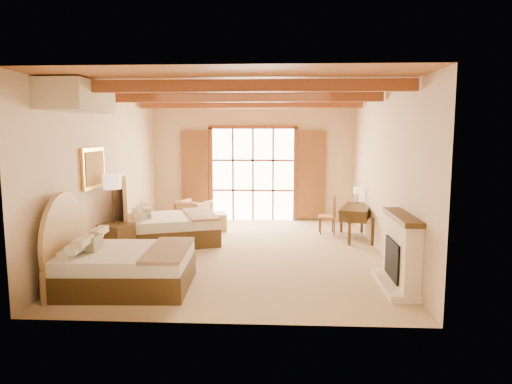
# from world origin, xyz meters

# --- Properties ---
(floor) EXTENTS (7.00, 7.00, 0.00)m
(floor) POSITION_xyz_m (0.00, 0.00, 0.00)
(floor) COLOR tan
(floor) RESTS_ON ground
(wall_back) EXTENTS (5.50, 0.00, 5.50)m
(wall_back) POSITION_xyz_m (0.00, 3.50, 1.60)
(wall_back) COLOR beige
(wall_back) RESTS_ON ground
(wall_left) EXTENTS (0.00, 7.00, 7.00)m
(wall_left) POSITION_xyz_m (-2.75, 0.00, 1.60)
(wall_left) COLOR beige
(wall_left) RESTS_ON ground
(wall_right) EXTENTS (0.00, 7.00, 7.00)m
(wall_right) POSITION_xyz_m (2.75, 0.00, 1.60)
(wall_right) COLOR beige
(wall_right) RESTS_ON ground
(ceiling) EXTENTS (7.00, 7.00, 0.00)m
(ceiling) POSITION_xyz_m (0.00, 0.00, 3.20)
(ceiling) COLOR #AC6932
(ceiling) RESTS_ON ground
(ceiling_beams) EXTENTS (5.39, 4.60, 0.18)m
(ceiling_beams) POSITION_xyz_m (0.00, 0.00, 3.08)
(ceiling_beams) COLOR brown
(ceiling_beams) RESTS_ON ceiling
(french_doors) EXTENTS (3.95, 0.08, 2.60)m
(french_doors) POSITION_xyz_m (0.00, 3.44, 1.25)
(french_doors) COLOR white
(french_doors) RESTS_ON ground
(fireplace) EXTENTS (0.46, 1.40, 1.16)m
(fireplace) POSITION_xyz_m (2.60, -2.00, 0.51)
(fireplace) COLOR #F5EAC3
(fireplace) RESTS_ON ground
(painting) EXTENTS (0.06, 0.95, 0.75)m
(painting) POSITION_xyz_m (-2.70, -0.75, 1.75)
(painting) COLOR gold
(painting) RESTS_ON wall_left
(canopy_valance) EXTENTS (0.70, 1.40, 0.45)m
(canopy_valance) POSITION_xyz_m (-2.40, -2.00, 2.95)
(canopy_valance) COLOR beige
(canopy_valance) RESTS_ON ceiling
(bed_near) EXTENTS (2.04, 1.58, 1.31)m
(bed_near) POSITION_xyz_m (-1.81, -2.22, 0.40)
(bed_near) COLOR #4A3415
(bed_near) RESTS_ON floor
(bed_far) EXTENTS (2.45, 2.07, 1.30)m
(bed_far) POSITION_xyz_m (-1.81, 0.69, 0.39)
(bed_far) COLOR #4A3415
(bed_far) RESTS_ON floor
(nightstand) EXTENTS (0.70, 0.70, 0.65)m
(nightstand) POSITION_xyz_m (-2.43, -0.51, 0.33)
(nightstand) COLOR #4A3415
(nightstand) RESTS_ON floor
(floor_lamp) EXTENTS (0.34, 0.34, 1.61)m
(floor_lamp) POSITION_xyz_m (-2.50, -0.40, 1.36)
(floor_lamp) COLOR #36241A
(floor_lamp) RESTS_ON floor
(armchair) EXTENTS (0.98, 0.99, 0.69)m
(armchair) POSITION_xyz_m (-1.47, 2.47, 0.35)
(armchair) COLOR tan
(armchair) RESTS_ON floor
(ottoman) EXTENTS (0.71, 0.71, 0.43)m
(ottoman) POSITION_xyz_m (-0.90, 2.03, 0.21)
(ottoman) COLOR tan
(ottoman) RESTS_ON floor
(desk) EXTENTS (0.96, 1.48, 0.74)m
(desk) POSITION_xyz_m (2.48, 1.34, 0.40)
(desk) COLOR #4A3415
(desk) RESTS_ON floor
(desk_chair) EXTENTS (0.47, 0.47, 0.91)m
(desk_chair) POSITION_xyz_m (1.89, 1.83, 0.28)
(desk_chair) COLOR #A77135
(desk_chair) RESTS_ON floor
(desk_lamp) EXTENTS (0.19, 0.19, 0.38)m
(desk_lamp) POSITION_xyz_m (2.57, 1.81, 1.03)
(desk_lamp) COLOR #36241A
(desk_lamp) RESTS_ON desk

